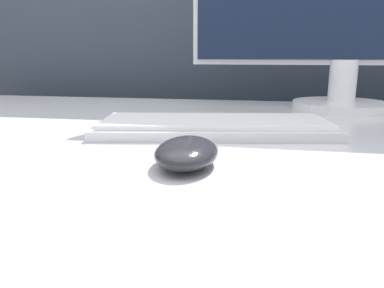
# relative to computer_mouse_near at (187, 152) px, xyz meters

# --- Properties ---
(partition_panel) EXTENTS (5.00, 0.03, 1.41)m
(partition_panel) POSITION_rel_computer_mouse_near_xyz_m (-0.01, 0.78, -0.03)
(partition_panel) COLOR #333D4C
(partition_panel) RESTS_ON ground_plane
(computer_mouse_near) EXTENTS (0.08, 0.12, 0.03)m
(computer_mouse_near) POSITION_rel_computer_mouse_near_xyz_m (0.00, 0.00, 0.00)
(computer_mouse_near) COLOR #232328
(computer_mouse_near) RESTS_ON desk
(keyboard) EXTENTS (0.40, 0.20, 0.02)m
(keyboard) POSITION_rel_computer_mouse_near_xyz_m (0.01, 0.19, -0.00)
(keyboard) COLOR silver
(keyboard) RESTS_ON desk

